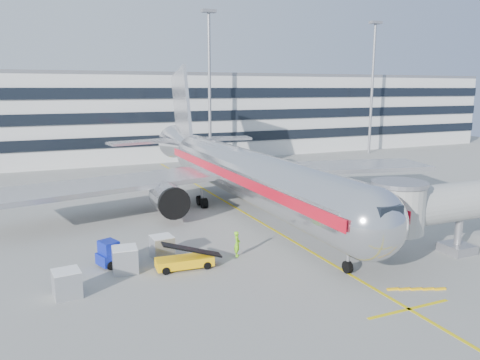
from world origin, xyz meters
name	(u,v)px	position (x,y,z in m)	size (l,w,h in m)	color
ground	(291,240)	(0.00, 0.00, 0.00)	(180.00, 180.00, 0.00)	gray
lead_in_line	(243,212)	(0.00, 10.00, 0.01)	(0.25, 70.00, 0.01)	#DAC00B
stop_bar	(409,309)	(0.00, -14.00, 0.01)	(6.00, 0.25, 0.01)	#DAC00B
main_jet	(237,170)	(0.00, 11.72, 4.23)	(50.95, 48.70, 16.06)	silver
jet_bridge	(476,203)	(12.18, -8.00, 3.87)	(17.80, 4.50, 7.00)	silver
terminal	(143,115)	(0.00, 57.95, 7.80)	(150.00, 24.25, 15.60)	silver
light_mast_centre	(209,76)	(8.00, 42.00, 14.88)	(2.40, 1.20, 25.45)	gray
light_mast_east	(373,78)	(42.00, 42.00, 14.88)	(2.40, 1.20, 25.45)	gray
belt_loader	(185,261)	(-10.26, -2.58, 0.59)	(4.37, 1.81, 2.07)	#FFBA0A
baggage_tug	(114,254)	(-14.82, 0.16, 0.84)	(2.94, 2.37, 1.94)	#0D1B90
cargo_container_left	(67,283)	(-18.33, -4.08, 0.86)	(1.76, 1.76, 1.71)	#A8ABB0
cargo_container_right	(125,260)	(-14.30, -1.50, 0.91)	(1.85, 1.85, 1.81)	#A8ABB0
cargo_container_front	(162,247)	(-11.16, 0.35, 0.85)	(1.70, 1.70, 1.69)	#A8ABB0
ramp_worker	(237,244)	(-5.80, -1.81, 1.01)	(0.73, 0.48, 2.01)	#79DC17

